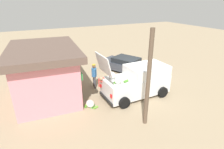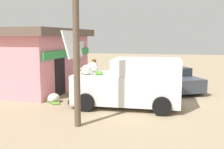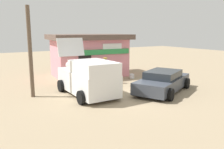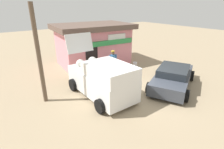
% 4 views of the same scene
% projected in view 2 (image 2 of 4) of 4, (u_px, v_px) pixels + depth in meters
% --- Properties ---
extents(ground_plane, '(60.00, 60.00, 0.00)m').
position_uv_depth(ground_plane, '(161.00, 96.00, 12.49)').
color(ground_plane, '#9E896B').
extents(storefront_bar, '(6.20, 4.45, 3.16)m').
position_uv_depth(storefront_bar, '(39.00, 58.00, 13.82)').
color(storefront_bar, pink).
rests_on(storefront_bar, ground_plane).
extents(delivery_van, '(2.24, 4.46, 3.01)m').
position_uv_depth(delivery_van, '(130.00, 83.00, 10.43)').
color(delivery_van, white).
rests_on(delivery_van, ground_plane).
extents(parked_sedan, '(4.75, 3.58, 1.21)m').
position_uv_depth(parked_sedan, '(168.00, 78.00, 14.03)').
color(parked_sedan, '#383D47').
rests_on(parked_sedan, ground_plane).
extents(vendor_standing, '(0.56, 0.40, 1.71)m').
position_uv_depth(vendor_standing, '(94.00, 73.00, 13.01)').
color(vendor_standing, '#4C4C51').
rests_on(vendor_standing, ground_plane).
extents(customer_bending, '(0.69, 0.73, 1.46)m').
position_uv_depth(customer_bending, '(87.00, 80.00, 11.57)').
color(customer_bending, '#4C4C51').
rests_on(customer_bending, ground_plane).
extents(unloaded_banana_pile, '(0.74, 0.72, 0.40)m').
position_uv_depth(unloaded_banana_pile, '(54.00, 98.00, 11.16)').
color(unloaded_banana_pile, silver).
rests_on(unloaded_banana_pile, ground_plane).
extents(paint_bucket, '(0.34, 0.34, 0.33)m').
position_uv_depth(paint_bucket, '(99.00, 81.00, 15.61)').
color(paint_bucket, silver).
rests_on(paint_bucket, ground_plane).
extents(utility_pole, '(0.20, 0.20, 4.69)m').
position_uv_depth(utility_pole, '(76.00, 51.00, 7.93)').
color(utility_pole, brown).
rests_on(utility_pole, ground_plane).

